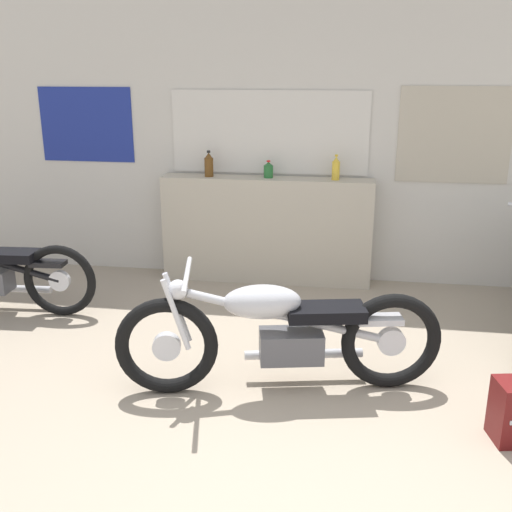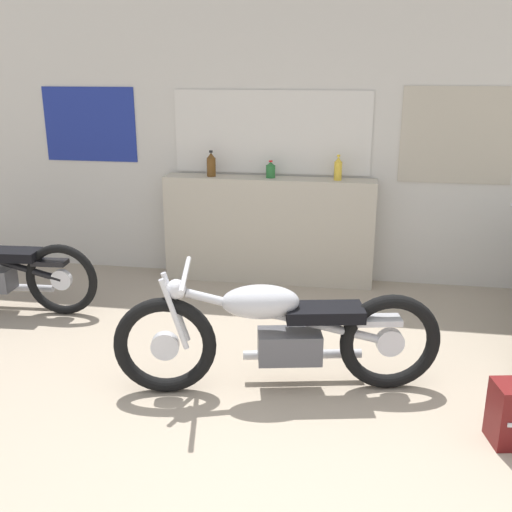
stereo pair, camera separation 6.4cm
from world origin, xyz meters
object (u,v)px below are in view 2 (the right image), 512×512
object	(u,v)px
bottle_leftmost	(211,165)
bottle_left_center	(271,170)
bottle_center	(338,169)
motorcycle_silver	(279,333)

from	to	relation	value
bottle_leftmost	bottle_left_center	distance (m)	0.58
bottle_center	motorcycle_silver	xyz separation A→B (m)	(-0.27, -2.10, -0.73)
bottle_leftmost	bottle_center	xyz separation A→B (m)	(1.22, 0.01, -0.01)
bottle_center	motorcycle_silver	world-z (taller)	bottle_center
bottle_leftmost	bottle_center	bearing A→B (deg)	0.42
bottle_leftmost	motorcycle_silver	world-z (taller)	bottle_leftmost
bottle_leftmost	motorcycle_silver	bearing A→B (deg)	-65.66
bottle_left_center	bottle_center	bearing A→B (deg)	-1.49
bottle_left_center	bottle_center	xyz separation A→B (m)	(0.64, -0.02, 0.03)
bottle_left_center	motorcycle_silver	xyz separation A→B (m)	(0.37, -2.12, -0.70)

